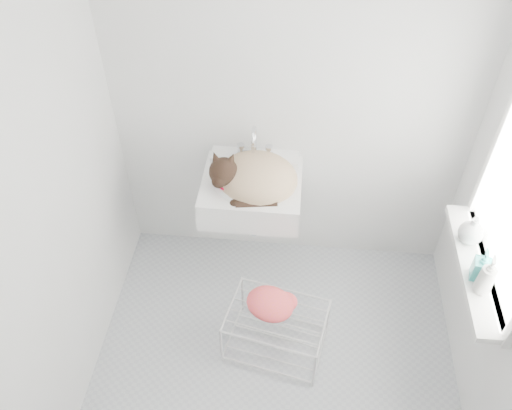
# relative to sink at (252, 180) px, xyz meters

# --- Properties ---
(floor) EXTENTS (2.20, 2.00, 0.02)m
(floor) POSITION_rel_sink_xyz_m (0.21, -0.74, -0.85)
(floor) COLOR #A6ABB0
(floor) RESTS_ON ground
(back_wall) EXTENTS (2.20, 0.02, 2.50)m
(back_wall) POSITION_rel_sink_xyz_m (0.21, 0.26, 0.40)
(back_wall) COLOR white
(back_wall) RESTS_ON ground
(left_wall) EXTENTS (0.02, 2.00, 2.50)m
(left_wall) POSITION_rel_sink_xyz_m (-0.89, -0.74, 0.40)
(left_wall) COLOR white
(left_wall) RESTS_ON ground
(windowsill) EXTENTS (0.16, 0.88, 0.04)m
(windowsill) POSITION_rel_sink_xyz_m (1.22, -0.54, -0.02)
(windowsill) COLOR white
(windowsill) RESTS_ON right_wall
(sink) EXTENTS (0.60, 0.53, 0.24)m
(sink) POSITION_rel_sink_xyz_m (0.00, 0.00, 0.00)
(sink) COLOR white
(sink) RESTS_ON back_wall
(faucet) EXTENTS (0.22, 0.15, 0.22)m
(faucet) POSITION_rel_sink_xyz_m (0.00, 0.18, 0.14)
(faucet) COLOR silver
(faucet) RESTS_ON sink
(cat) EXTENTS (0.53, 0.45, 0.32)m
(cat) POSITION_rel_sink_xyz_m (0.01, -0.02, 0.04)
(cat) COLOR tan
(cat) RESTS_ON sink
(wire_rack) EXTENTS (0.64, 0.51, 0.34)m
(wire_rack) POSITION_rel_sink_xyz_m (0.21, -0.60, -0.70)
(wire_rack) COLOR silver
(wire_rack) RESTS_ON floor
(towel) EXTENTS (0.35, 0.30, 0.12)m
(towel) POSITION_rel_sink_xyz_m (0.16, -0.57, -0.48)
(towel) COLOR orange
(towel) RESTS_ON wire_rack
(bottle_a) EXTENTS (0.09, 0.09, 0.19)m
(bottle_a) POSITION_rel_sink_xyz_m (1.21, -0.70, 0.00)
(bottle_a) COLOR silver
(bottle_a) RESTS_ON windowsill
(bottle_b) EXTENTS (0.10, 0.10, 0.18)m
(bottle_b) POSITION_rel_sink_xyz_m (1.21, -0.62, 0.00)
(bottle_b) COLOR teal
(bottle_b) RESTS_ON windowsill
(bottle_c) EXTENTS (0.18, 0.18, 0.17)m
(bottle_c) POSITION_rel_sink_xyz_m (1.21, -0.37, 0.00)
(bottle_c) COLOR silver
(bottle_c) RESTS_ON windowsill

